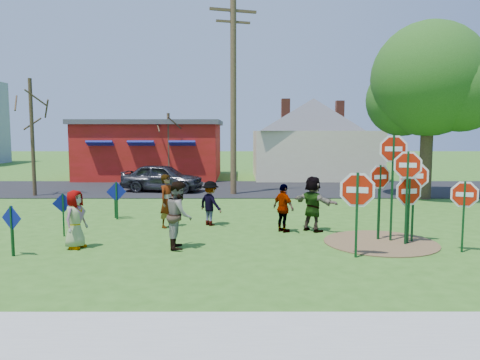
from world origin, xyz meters
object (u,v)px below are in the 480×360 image
(stop_sign_c, at_px, (407,176))
(leafy_tree, at_px, (432,85))
(stop_sign_d, at_px, (414,182))
(person_b, at_px, (167,201))
(person_a, at_px, (75,219))
(suv, at_px, (162,178))
(utility_pole, at_px, (233,93))
(stop_sign_a, at_px, (357,196))
(stop_sign_b, at_px, (393,160))

(stop_sign_c, distance_m, leafy_tree, 10.49)
(stop_sign_d, height_order, person_b, stop_sign_d)
(person_a, xyz_separation_m, person_b, (2.07, 2.78, 0.08))
(suv, xyz_separation_m, utility_pole, (3.73, -0.94, 4.31))
(stop_sign_a, distance_m, person_b, 6.54)
(stop_sign_c, distance_m, stop_sign_d, 0.51)
(stop_sign_a, height_order, leafy_tree, leafy_tree)
(stop_sign_d, bearing_deg, stop_sign_a, -126.80)
(stop_sign_d, bearing_deg, utility_pole, 131.65)
(stop_sign_a, height_order, person_b, stop_sign_a)
(stop_sign_b, relative_size, suv, 0.76)
(stop_sign_a, height_order, stop_sign_d, stop_sign_d)
(stop_sign_a, relative_size, stop_sign_b, 0.72)
(stop_sign_c, bearing_deg, leafy_tree, 80.31)
(stop_sign_a, bearing_deg, stop_sign_b, 65.11)
(stop_sign_c, height_order, suv, stop_sign_c)
(utility_pole, bearing_deg, suv, 165.78)
(person_a, bearing_deg, stop_sign_a, -80.00)
(stop_sign_a, bearing_deg, person_b, 160.14)
(stop_sign_b, height_order, utility_pole, utility_pole)
(person_b, height_order, suv, person_b)
(stop_sign_d, relative_size, leafy_tree, 0.30)
(person_a, relative_size, leafy_tree, 0.19)
(person_a, distance_m, suv, 11.80)
(person_a, xyz_separation_m, utility_pole, (4.16, 10.84, 4.27))
(stop_sign_b, xyz_separation_m, stop_sign_d, (0.59, -0.08, -0.61))
(suv, bearing_deg, person_a, -172.12)
(stop_sign_d, relative_size, person_a, 1.55)
(stop_sign_a, relative_size, suv, 0.55)
(stop_sign_b, distance_m, suv, 13.94)
(stop_sign_d, xyz_separation_m, utility_pole, (-5.28, 10.13, 3.32))
(person_b, distance_m, utility_pole, 9.32)
(utility_pole, bearing_deg, stop_sign_b, -64.97)
(stop_sign_b, distance_m, stop_sign_c, 0.65)
(stop_sign_d, xyz_separation_m, person_a, (-9.44, -0.71, -0.95))
(person_b, height_order, utility_pole, utility_pole)
(stop_sign_a, relative_size, leafy_tree, 0.28)
(stop_sign_c, relative_size, utility_pole, 0.29)
(stop_sign_b, bearing_deg, utility_pole, 123.47)
(stop_sign_d, bearing_deg, stop_sign_c, -117.82)
(stop_sign_d, xyz_separation_m, suv, (-9.01, 11.08, -0.99))
(stop_sign_b, bearing_deg, person_a, -166.43)
(person_b, xyz_separation_m, utility_pole, (2.09, 8.06, 4.19))
(person_a, distance_m, person_b, 3.47)
(stop_sign_a, xyz_separation_m, person_b, (-5.35, 3.71, -0.68))
(stop_sign_d, height_order, utility_pole, utility_pole)
(person_a, relative_size, utility_pole, 0.17)
(stop_sign_b, relative_size, person_a, 2.01)
(utility_pole, xyz_separation_m, leafy_tree, (9.19, -1.48, 0.21))
(leafy_tree, bearing_deg, suv, 169.39)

